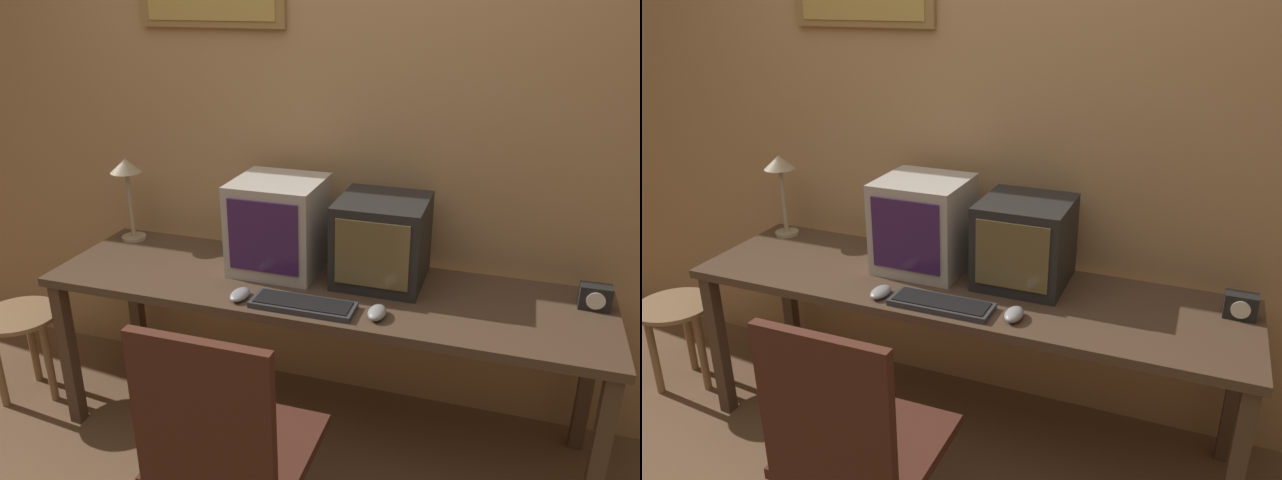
# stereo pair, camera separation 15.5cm
# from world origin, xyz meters

# --- Properties ---
(wall_back) EXTENTS (8.00, 0.08, 2.60)m
(wall_back) POSITION_xyz_m (-0.00, 1.29, 1.30)
(wall_back) COLOR tan
(wall_back) RESTS_ON ground_plane
(desk) EXTENTS (2.24, 0.61, 0.73)m
(desk) POSITION_xyz_m (0.00, 0.88, 0.65)
(desk) COLOR #4C3828
(desk) RESTS_ON ground_plane
(monitor_left) EXTENTS (0.36, 0.35, 0.39)m
(monitor_left) POSITION_xyz_m (-0.21, 0.98, 0.92)
(monitor_left) COLOR #B7B2A8
(monitor_left) RESTS_ON desk
(monitor_right) EXTENTS (0.35, 0.35, 0.34)m
(monitor_right) POSITION_xyz_m (0.22, 1.00, 0.90)
(monitor_right) COLOR black
(monitor_right) RESTS_ON desk
(keyboard_main) EXTENTS (0.39, 0.13, 0.03)m
(keyboard_main) POSITION_xyz_m (0.00, 0.67, 0.74)
(keyboard_main) COLOR #333338
(keyboard_main) RESTS_ON desk
(mouse_near_keyboard) EXTENTS (0.06, 0.11, 0.04)m
(mouse_near_keyboard) POSITION_xyz_m (0.28, 0.68, 0.75)
(mouse_near_keyboard) COLOR gray
(mouse_near_keyboard) RESTS_ON desk
(mouse_far_corner) EXTENTS (0.07, 0.11, 0.03)m
(mouse_far_corner) POSITION_xyz_m (-0.25, 0.67, 0.74)
(mouse_far_corner) COLOR gray
(mouse_far_corner) RESTS_ON desk
(desk_clock) EXTENTS (0.11, 0.07, 0.09)m
(desk_clock) POSITION_xyz_m (1.03, 1.00, 0.77)
(desk_clock) COLOR black
(desk_clock) RESTS_ON desk
(desk_lamp) EXTENTS (0.14, 0.14, 0.39)m
(desk_lamp) POSITION_xyz_m (-0.99, 1.07, 1.03)
(desk_lamp) COLOR tan
(desk_lamp) RESTS_ON desk
(office_chair) EXTENTS (0.49, 0.49, 0.97)m
(office_chair) POSITION_xyz_m (-0.05, 0.12, 0.41)
(office_chair) COLOR black
(office_chair) RESTS_ON ground_plane
(side_stool) EXTENTS (0.36, 0.36, 0.44)m
(side_stool) POSITION_xyz_m (-1.41, 0.71, 0.35)
(side_stool) COLOR #8E6B47
(side_stool) RESTS_ON ground_plane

